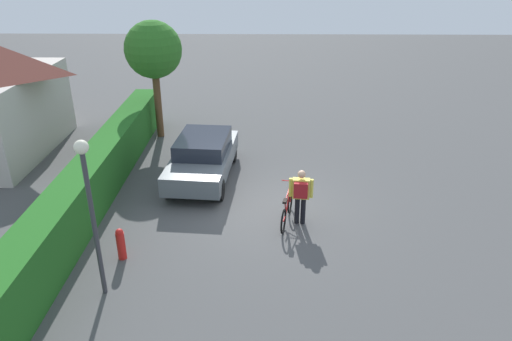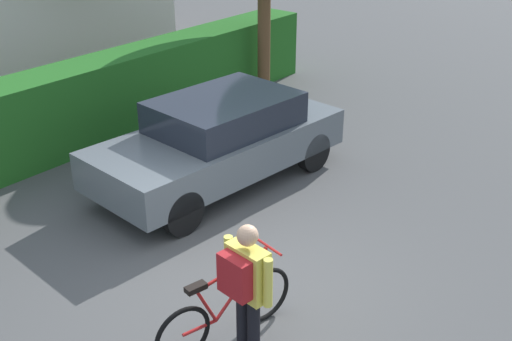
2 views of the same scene
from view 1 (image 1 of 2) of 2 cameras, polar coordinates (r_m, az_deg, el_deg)
The scene contains 8 objects.
ground_plane at distance 13.67m, azimuth 1.51°, elevation -4.39°, with size 60.00×60.00×0.00m, color #4C4C4C.
hedge_row at distance 14.17m, azimuth -19.03°, elevation -1.49°, with size 14.53×0.90×1.43m, color #22621E.
parked_car_near at distance 15.18m, azimuth -6.33°, elevation 1.67°, with size 4.19×2.04×1.37m.
bicycle at distance 12.82m, azimuth 3.70°, elevation -4.68°, with size 1.69×0.56×0.98m.
person_rider at distance 12.49m, azimuth 5.36°, elevation -2.65°, with size 0.38×0.63×1.55m.
street_lamp at distance 9.86m, azimuth -19.24°, elevation -2.94°, with size 0.28×0.28×3.50m.
tree_kerbside at distance 18.31m, azimuth -12.13°, elevation 13.78°, with size 2.09×2.09×4.40m.
fire_hydrant at distance 11.78m, azimuth -15.80°, elevation -8.36°, with size 0.20×0.20×0.81m.
Camera 1 is at (-11.90, 0.18, 6.72)m, focal length 33.58 mm.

